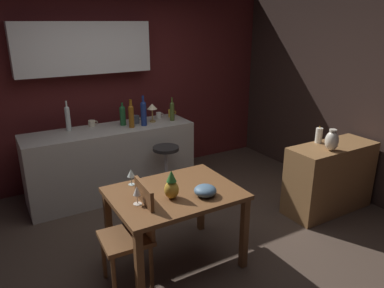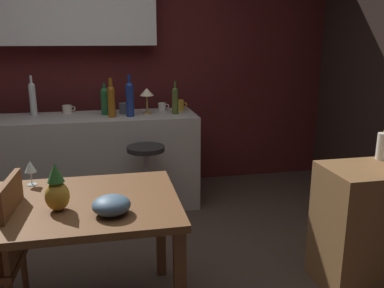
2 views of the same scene
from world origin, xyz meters
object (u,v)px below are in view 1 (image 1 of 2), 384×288
(bar_stool, at_px, (166,172))
(counter_lamp, at_px, (152,108))
(cup_white, at_px, (159,115))
(cup_mustard, at_px, (171,113))
(wine_bottle_green, at_px, (123,115))
(dining_table, at_px, (175,201))
(sideboard_cabinet, at_px, (329,178))
(wine_bottle_olive, at_px, (172,110))
(cup_cream, at_px, (92,123))
(wine_bottle_clear, at_px, (68,117))
(wine_bottle_amber, at_px, (131,115))
(cup_slate, at_px, (136,119))
(pineapple_centerpiece, at_px, (172,186))
(wine_glass_right, at_px, (137,191))
(pillar_candle_tall, at_px, (319,135))
(vase_ceramic_ivory, at_px, (332,141))
(wine_glass_left, at_px, (131,174))
(wine_bottle_cobalt, at_px, (144,112))
(chair_near_window, at_px, (133,231))
(fruit_bowl, at_px, (205,191))

(bar_stool, xyz_separation_m, counter_lamp, (0.07, 0.53, 0.71))
(cup_white, bearing_deg, cup_mustard, -17.04)
(bar_stool, xyz_separation_m, wine_bottle_green, (-0.32, 0.58, 0.66))
(dining_table, xyz_separation_m, sideboard_cabinet, (2.06, -0.02, -0.23))
(counter_lamp, bearing_deg, bar_stool, -97.86)
(sideboard_cabinet, xyz_separation_m, bar_stool, (-1.57, 1.19, -0.03))
(wine_bottle_olive, bearing_deg, cup_cream, 165.07)
(wine_bottle_clear, bearing_deg, wine_bottle_amber, -19.55)
(sideboard_cabinet, bearing_deg, cup_white, 125.39)
(cup_slate, bearing_deg, wine_bottle_green, -177.74)
(pineapple_centerpiece, distance_m, wine_bottle_clear, 2.00)
(pineapple_centerpiece, bearing_deg, sideboard_cabinet, 2.14)
(sideboard_cabinet, distance_m, cup_slate, 2.52)
(wine_bottle_clear, height_order, wine_bottle_green, wine_bottle_clear)
(wine_bottle_green, height_order, cup_mustard, wine_bottle_green)
(cup_mustard, bearing_deg, cup_slate, -175.19)
(cup_white, relative_size, cup_slate, 0.84)
(wine_glass_right, relative_size, cup_slate, 1.23)
(cup_mustard, bearing_deg, wine_bottle_amber, -163.01)
(counter_lamp, bearing_deg, wine_bottle_olive, -14.14)
(pineapple_centerpiece, xyz_separation_m, wine_bottle_amber, (0.31, 1.69, 0.21))
(wine_bottle_olive, bearing_deg, counter_lamp, 165.86)
(pillar_candle_tall, bearing_deg, wine_bottle_clear, 145.16)
(pillar_candle_tall, bearing_deg, cup_mustard, 122.87)
(cup_white, bearing_deg, vase_ceramic_ivory, -59.74)
(wine_glass_left, relative_size, cup_cream, 1.25)
(wine_glass_right, relative_size, cup_mustard, 1.36)
(wine_glass_left, relative_size, wine_bottle_cobalt, 0.40)
(bar_stool, height_order, wine_glass_right, wine_glass_right)
(wine_glass_right, distance_m, pillar_candle_tall, 2.36)
(chair_near_window, xyz_separation_m, wine_glass_right, (0.05, 0.00, 0.36))
(sideboard_cabinet, height_order, wine_bottle_cobalt, wine_bottle_cobalt)
(sideboard_cabinet, distance_m, counter_lamp, 2.37)
(pineapple_centerpiece, height_order, counter_lamp, counter_lamp)
(fruit_bowl, xyz_separation_m, wine_bottle_olive, (0.64, 1.84, 0.25))
(counter_lamp, bearing_deg, fruit_bowl, -101.23)
(pineapple_centerpiece, bearing_deg, wine_bottle_olive, 62.27)
(wine_bottle_clear, height_order, cup_white, wine_bottle_clear)
(cup_mustard, bearing_deg, bar_stool, -122.85)
(cup_cream, bearing_deg, chair_near_window, -97.10)
(cup_white, relative_size, vase_ceramic_ivory, 0.45)
(pillar_candle_tall, bearing_deg, cup_cream, 140.77)
(wine_bottle_cobalt, relative_size, wine_bottle_amber, 1.08)
(cup_mustard, height_order, cup_cream, cup_mustard)
(cup_slate, bearing_deg, vase_ceramic_ivory, -50.74)
(dining_table, relative_size, wine_bottle_olive, 3.56)
(counter_lamp, bearing_deg, wine_bottle_clear, 171.78)
(wine_glass_right, bearing_deg, bar_stool, 54.50)
(wine_bottle_olive, xyz_separation_m, cup_mustard, (0.07, 0.17, -0.09))
(wine_bottle_green, bearing_deg, wine_bottle_cobalt, -33.57)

